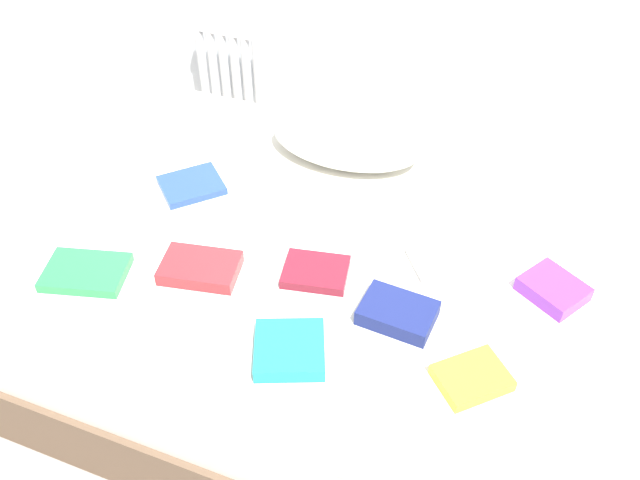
% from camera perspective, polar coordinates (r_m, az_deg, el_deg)
% --- Properties ---
extents(ground_plane, '(8.00, 8.00, 0.00)m').
position_cam_1_polar(ground_plane, '(2.57, -0.41, -8.65)').
color(ground_plane, '#9E998E').
extents(bed, '(2.00, 1.50, 0.50)m').
position_cam_1_polar(bed, '(2.38, -0.44, -4.91)').
color(bed, brown).
rests_on(bed, ground).
extents(radiator, '(0.36, 0.04, 0.46)m').
position_cam_1_polar(radiator, '(3.51, -7.60, 14.00)').
color(radiator, white).
rests_on(radiator, ground).
extents(pillow, '(0.58, 0.35, 0.14)m').
position_cam_1_polar(pillow, '(2.56, 2.28, 8.54)').
color(pillow, white).
rests_on(pillow, bed).
extents(textbook_navy, '(0.22, 0.16, 0.05)m').
position_cam_1_polar(textbook_navy, '(1.97, 6.57, -6.13)').
color(textbook_navy, navy).
rests_on(textbook_navy, bed).
extents(textbook_teal, '(0.25, 0.25, 0.05)m').
position_cam_1_polar(textbook_teal, '(1.88, -2.59, -9.23)').
color(textbook_teal, teal).
rests_on(textbook_teal, bed).
extents(textbook_blue, '(0.28, 0.28, 0.03)m').
position_cam_1_polar(textbook_blue, '(2.46, -10.79, 4.57)').
color(textbook_blue, '#2847B7').
rests_on(textbook_blue, bed).
extents(textbook_red, '(0.26, 0.20, 0.04)m').
position_cam_1_polar(textbook_red, '(2.12, -10.07, -2.34)').
color(textbook_red, red).
rests_on(textbook_red, bed).
extents(textbook_yellow, '(0.23, 0.23, 0.04)m').
position_cam_1_polar(textbook_yellow, '(1.87, 12.70, -11.27)').
color(textbook_yellow, yellow).
rests_on(textbook_yellow, bed).
extents(textbook_purple, '(0.23, 0.22, 0.05)m').
position_cam_1_polar(textbook_purple, '(2.14, 19.08, -3.94)').
color(textbook_purple, purple).
rests_on(textbook_purple, bed).
extents(textbook_green, '(0.28, 0.23, 0.03)m').
position_cam_1_polar(textbook_green, '(2.21, -19.15, -2.60)').
color(textbook_green, green).
rests_on(textbook_green, bed).
extents(textbook_white, '(0.29, 0.27, 0.04)m').
position_cam_1_polar(textbook_white, '(2.17, 10.84, -1.42)').
color(textbook_white, white).
rests_on(textbook_white, bed).
extents(textbook_maroon, '(0.22, 0.19, 0.03)m').
position_cam_1_polar(textbook_maroon, '(2.09, -0.37, -2.70)').
color(textbook_maroon, maroon).
rests_on(textbook_maroon, bed).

